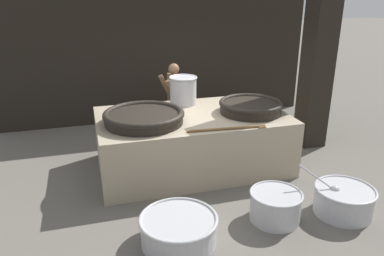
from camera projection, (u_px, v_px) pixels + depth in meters
The scene contains 12 objects.
ground_plane at pixel (192, 166), 6.84m from camera, with size 60.00×60.00×0.00m, color #666059.
back_wall at pixel (158, 35), 8.74m from camera, with size 7.45×0.24×4.05m, color black.
support_pillar at pixel (320, 45), 7.13m from camera, with size 0.49×0.49×4.05m, color black.
hearth_platform at pixel (192, 141), 6.67m from camera, with size 3.26×1.91×0.98m.
giant_wok_near at pixel (144, 117), 6.06m from camera, with size 1.32×1.32×0.21m.
giant_wok_far at pixel (251, 106), 6.57m from camera, with size 1.12×1.12×0.21m.
stock_pot at pixel (183, 90), 7.02m from camera, with size 0.53×0.53×0.53m.
stirring_paddle at pixel (231, 128), 5.81m from camera, with size 1.26×0.17×0.04m.
cook at pixel (174, 99), 7.78m from camera, with size 0.40×0.61×1.63m.
prep_bowl_vegetables at pixel (344, 199), 5.33m from camera, with size 1.07×0.85×0.75m.
prep_bowl_meat at pixel (275, 205), 5.17m from camera, with size 0.73×0.73×0.43m.
prep_bowl_extra at pixel (179, 229), 4.71m from camera, with size 1.00×1.00×0.37m.
Camera 1 is at (-1.72, -5.92, 3.04)m, focal length 35.00 mm.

